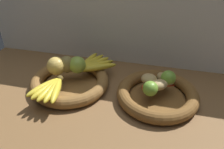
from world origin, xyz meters
The scene contains 15 objects.
ground_plane centered at (0.00, 0.00, -1.50)cm, with size 140.00×90.00×3.00cm, color brown.
back_wall centered at (0.00, 30.00, 27.50)cm, with size 140.00×3.00×55.00cm.
fruit_bowl_left centered at (-18.96, 2.14, 2.34)cm, with size 33.56×33.56×5.04cm.
fruit_bowl_right centered at (18.44, 2.14, 2.35)cm, with size 32.53×32.53×5.04cm.
apple_green_back centered at (-16.67, 6.38, 8.75)cm, with size 7.42×7.42×7.42cm, color #8CAD3D.
apple_golden_left centered at (-24.83, 3.03, 9.03)cm, with size 7.97×7.97×7.97cm, color #DBB756.
pear_brown centered at (-20.99, 5.32, 8.92)cm, with size 5.74×6.23×7.76cm, color olive.
banana_bunch_front centered at (-22.01, -9.42, 6.55)cm, with size 13.84×17.03×3.02cm.
banana_bunch_back centered at (-11.49, 12.33, 6.37)cm, with size 16.83×18.42×2.65cm.
potato_oblong centered at (14.42, 5.27, 7.07)cm, with size 6.63×5.91×4.06cm, color tan.
potato_back centered at (20.68, 7.06, 7.09)cm, with size 8.30×5.25×4.10cm, color #A38451.
potato_large centered at (18.44, 2.14, 7.06)cm, with size 7.57×5.12×4.04cm, color tan.
lime_near centered at (15.56, -2.19, 7.96)cm, with size 5.83×5.83×5.83cm, color #6B9E33.
lime_far centered at (21.81, 6.47, 8.08)cm, with size 6.07×6.07×6.07cm, color #6B9E33.
chili_pepper centered at (18.89, 2.76, 5.94)cm, with size 1.79×1.79×13.94cm, color red.
Camera 1 is at (18.06, -73.30, 60.07)cm, focal length 37.26 mm.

